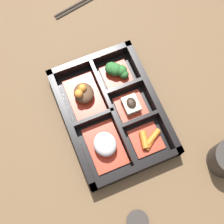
# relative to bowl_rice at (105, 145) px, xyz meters

# --- Properties ---
(ground_plane) EXTENTS (3.00, 3.00, 0.00)m
(ground_plane) POSITION_rel_bowl_rice_xyz_m (0.06, -0.04, -0.03)
(ground_plane) COLOR brown
(bento_base) EXTENTS (0.29, 0.21, 0.01)m
(bento_base) POSITION_rel_bowl_rice_xyz_m (0.06, -0.04, -0.02)
(bento_base) COLOR black
(bento_base) RESTS_ON ground_plane
(bento_rim) EXTENTS (0.29, 0.21, 0.04)m
(bento_rim) POSITION_rel_bowl_rice_xyz_m (0.06, -0.05, -0.01)
(bento_rim) COLOR black
(bento_rim) RESTS_ON ground_plane
(bowl_rice) EXTENTS (0.11, 0.07, 0.04)m
(bowl_rice) POSITION_rel_bowl_rice_xyz_m (0.00, 0.00, 0.00)
(bowl_rice) COLOR #B22D19
(bowl_rice) RESTS_ON bento_base
(bowl_stew) EXTENTS (0.11, 0.07, 0.05)m
(bowl_stew) POSITION_rel_bowl_rice_xyz_m (0.13, 0.00, -0.00)
(bowl_stew) COLOR #B22D19
(bowl_stew) RESTS_ON bento_base
(bowl_carrots) EXTENTS (0.07, 0.07, 0.02)m
(bowl_carrots) POSITION_rel_bowl_rice_xyz_m (-0.02, -0.09, -0.01)
(bowl_carrots) COLOR #B22D19
(bowl_carrots) RESTS_ON bento_base
(bowl_tofu) EXTENTS (0.06, 0.07, 0.03)m
(bowl_tofu) POSITION_rel_bowl_rice_xyz_m (0.06, -0.09, -0.01)
(bowl_tofu) COLOR #B22D19
(bowl_tofu) RESTS_ON bento_base
(bowl_greens) EXTENTS (0.07, 0.07, 0.04)m
(bowl_greens) POSITION_rel_bowl_rice_xyz_m (0.15, -0.09, -0.00)
(bowl_greens) COLOR #B22D19
(bowl_greens) RESTS_ON bento_base
(sauce_dish) EXTENTS (0.05, 0.05, 0.01)m
(sauce_dish) POSITION_rel_bowl_rice_xyz_m (-0.17, -0.00, -0.02)
(sauce_dish) COLOR #2D2823
(sauce_dish) RESTS_ON ground_plane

